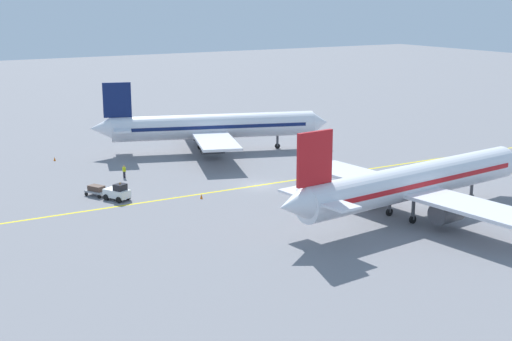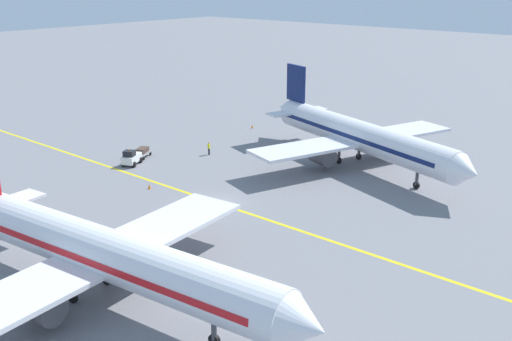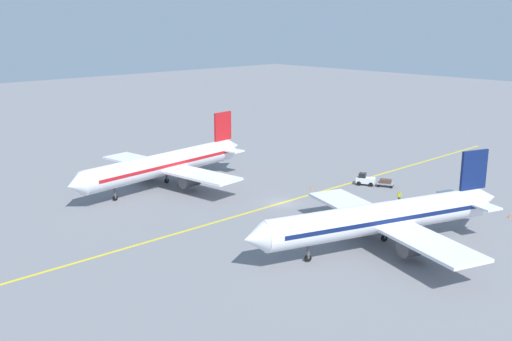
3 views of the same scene
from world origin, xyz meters
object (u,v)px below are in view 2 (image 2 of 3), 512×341
at_px(airplane_adjacent_stand, 101,253).
at_px(traffic_cone_near_nose, 149,186).
at_px(baggage_tug_white, 131,158).
at_px(traffic_cone_mid_apron, 252,126).
at_px(ground_crew_worker, 209,148).
at_px(baggage_cart_trailing, 142,152).
at_px(airplane_at_gate, 358,136).

distance_m(airplane_adjacent_stand, traffic_cone_near_nose, 23.73).
bearing_deg(traffic_cone_near_nose, baggage_tug_white, -116.53).
distance_m(baggage_tug_white, traffic_cone_mid_apron, 23.71).
xyz_separation_m(traffic_cone_near_nose, traffic_cone_mid_apron, (-27.91, -9.23, 0.00)).
xyz_separation_m(airplane_adjacent_stand, ground_crew_worker, (-30.84, -20.09, -2.80)).
relative_size(airplane_adjacent_stand, traffic_cone_mid_apron, 64.62).
bearing_deg(ground_crew_worker, baggage_cart_trailing, -41.88).
xyz_separation_m(baggage_cart_trailing, ground_crew_worker, (-6.36, 5.71, 0.15)).
relative_size(airplane_adjacent_stand, ground_crew_worker, 21.16).
xyz_separation_m(airplane_adjacent_stand, baggage_cart_trailing, (-24.48, -25.80, -2.95)).
relative_size(airplane_adjacent_stand, traffic_cone_near_nose, 64.62).
relative_size(airplane_at_gate, traffic_cone_mid_apron, 62.90).
distance_m(baggage_tug_white, traffic_cone_near_nose, 9.47).
distance_m(airplane_adjacent_stand, ground_crew_worker, 36.92).
bearing_deg(baggage_cart_trailing, baggage_tug_white, 26.82).
bearing_deg(baggage_cart_trailing, airplane_adjacent_stand, 46.50).
xyz_separation_m(baggage_cart_trailing, traffic_cone_near_nose, (7.16, 9.94, -0.49)).
height_order(airplane_adjacent_stand, ground_crew_worker, airplane_adjacent_stand).
bearing_deg(baggage_cart_trailing, traffic_cone_near_nose, 54.23).
distance_m(airplane_at_gate, ground_crew_worker, 19.31).
distance_m(airplane_at_gate, baggage_tug_white, 28.01).
distance_m(airplane_adjacent_stand, baggage_tug_white, 32.60).
bearing_deg(airplane_at_gate, ground_crew_worker, -62.52).
xyz_separation_m(airplane_at_gate, ground_crew_worker, (8.82, -16.95, -2.80)).
height_order(airplane_at_gate, ground_crew_worker, airplane_at_gate).
distance_m(baggage_cart_trailing, traffic_cone_near_nose, 12.26).
bearing_deg(airplane_adjacent_stand, traffic_cone_near_nose, -137.52).
distance_m(airplane_at_gate, baggage_cart_trailing, 27.43).
bearing_deg(airplane_at_gate, baggage_cart_trailing, -56.17).
bearing_deg(traffic_cone_near_nose, airplane_at_gate, 150.36).
distance_m(airplane_at_gate, traffic_cone_near_nose, 25.94).
relative_size(baggage_tug_white, traffic_cone_near_nose, 6.10).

